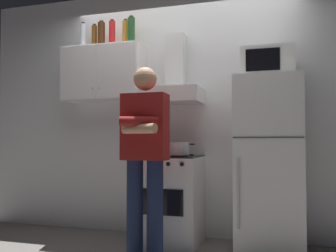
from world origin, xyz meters
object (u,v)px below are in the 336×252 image
Objects in this scene: person_standing at (145,154)px; bottle_beer_brown at (94,37)px; upper_cabinet at (104,74)px; cooking_pot at (180,149)px; range_hood at (174,85)px; bottle_soda_red at (112,33)px; microwave at (268,63)px; bottle_vodka_clear at (83,36)px; bottle_liquor_amber at (126,33)px; bottle_wine_green at (131,31)px; bottle_rum_dark at (101,34)px; refrigerator at (269,164)px; stove_oven at (170,199)px.

person_standing is 1.72m from bottle_beer_brown.
upper_cabinet is 3.11× the size of cooking_pot.
person_standing is 5.94× the size of bottle_beer_brown.
bottle_soda_red is at bearing -178.27° from range_hood.
microwave is 1.74× the size of bottle_beer_brown.
range_hood is at bearing -0.74° from bottle_vodka_clear.
bottle_liquor_amber is at bearing 174.36° from microwave.
microwave is 1.16m from cooking_pot.
bottle_wine_green is (-1.42, 0.08, 0.46)m from microwave.
bottle_beer_brown is at bearing -175.52° from bottle_liquor_amber.
bottle_rum_dark is 0.98× the size of bottle_soda_red.
bottle_beer_brown is at bearing 175.77° from refrigerator.
bottle_liquor_amber reaches higher than cooking_pot.
person_standing is at bearing -56.51° from bottle_liquor_amber.
bottle_liquor_amber is at bearing 10.26° from upper_cabinet.
bottle_liquor_amber is (0.24, 0.04, 0.45)m from upper_cabinet.
bottle_rum_dark is at bearing 137.55° from person_standing.
range_hood reaches higher than refrigerator.
bottle_beer_brown is (-0.93, 0.01, 0.58)m from range_hood.
person_standing is 5.67× the size of cooking_pot.
refrigerator is 5.17× the size of bottle_vodka_clear.
bottle_rum_dark is 0.13m from bottle_soda_red.
refrigerator reaches higher than stove_oven.
bottle_vodka_clear is (-2.02, 0.12, 0.46)m from microwave.
bottle_rum_dark is at bearing -8.92° from bottle_vodka_clear.
bottle_vodka_clear is at bearing 167.82° from cooking_pot.
refrigerator is at bearing -89.10° from microwave.
bottle_liquor_amber is at bearing 163.32° from stove_oven.
bottle_vodka_clear reaches higher than bottle_beer_brown.
bottle_rum_dark is 0.11m from bottle_beer_brown.
microwave is at bearing 32.00° from person_standing.
range_hood is 1.10m from bottle_beer_brown.
stove_oven is 0.53× the size of person_standing.
bottle_wine_green is 0.36m from bottle_rum_dark.
bottle_wine_green is at bearing -3.83° from upper_cabinet.
bottle_wine_green is 1.00× the size of bottle_vodka_clear.
bottle_rum_dark reaches higher than stove_oven.
bottle_beer_brown reaches higher than stove_oven.
bottle_liquor_amber is (-0.09, 0.07, -0.00)m from bottle_wine_green.
bottle_liquor_amber reaches higher than bottle_rum_dark.
cooking_pot is at bearing -13.02° from bottle_rum_dark.
microwave is at bearing -3.67° from bottle_beer_brown.
microwave is (-0.00, 0.02, 0.94)m from refrigerator.
range_hood is at bearing 117.88° from cooking_pot.
microwave is 1.66× the size of cooking_pot.
refrigerator is (1.75, -0.12, -0.95)m from upper_cabinet.
bottle_vodka_clear is at bearing 179.26° from range_hood.
bottle_rum_dark is (-0.36, -0.00, -0.01)m from bottle_wine_green.
bottle_beer_brown is (-0.46, 0.04, -0.02)m from bottle_wine_green.
refrigerator is 5.43× the size of bottle_soda_red.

